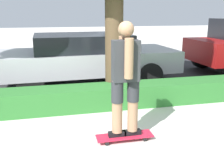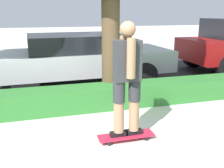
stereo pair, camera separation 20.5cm
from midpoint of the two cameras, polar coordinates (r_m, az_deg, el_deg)
The scene contains 6 objects.
ground_plane at distance 3.90m, azimuth 0.13°, elevation -13.15°, with size 60.00×60.00×0.00m, color beige.
street_asphalt at distance 7.77m, azimuth -8.46°, elevation 1.46°, with size 18.07×5.00×0.01m.
hedge_row at distance 5.24m, azimuth -4.71°, elevation -2.86°, with size 18.07×0.60×0.44m.
skateboard at distance 4.00m, azimuth 1.60°, elevation -11.23°, with size 0.85×0.24×0.08m.
skater_person at distance 3.69m, azimuth 1.70°, elevation 1.42°, with size 0.50×0.43×1.67m.
parked_car_middle at distance 7.10m, azimuth -7.61°, elevation 5.88°, with size 4.78×2.03×1.30m.
Camera 2 is at (-1.05, -3.26, 1.87)m, focal length 42.00 mm.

